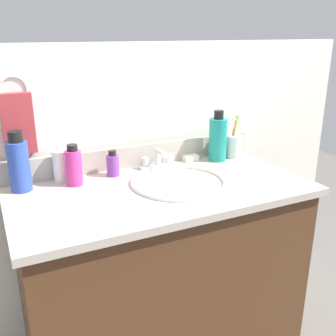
# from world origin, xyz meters

# --- Properties ---
(vanity_cabinet) EXTENTS (1.04, 0.50, 0.78)m
(vanity_cabinet) POSITION_xyz_m (0.00, 0.00, 0.39)
(vanity_cabinet) COLOR #4C2D19
(vanity_cabinet) RESTS_ON ground_plane
(countertop) EXTENTS (1.08, 0.54, 0.03)m
(countertop) POSITION_xyz_m (0.00, 0.00, 0.79)
(countertop) COLOR #B2A899
(countertop) RESTS_ON vanity_cabinet
(backsplash) EXTENTS (1.08, 0.02, 0.09)m
(backsplash) POSITION_xyz_m (0.00, 0.26, 0.85)
(backsplash) COLOR #B2A899
(backsplash) RESTS_ON countertop
(back_wall) EXTENTS (2.18, 0.04, 1.30)m
(back_wall) POSITION_xyz_m (0.00, 0.32, 0.65)
(back_wall) COLOR white
(back_wall) RESTS_ON ground_plane
(towel_ring) EXTENTS (0.10, 0.01, 0.10)m
(towel_ring) POSITION_xyz_m (-0.44, 0.30, 1.14)
(towel_ring) COLOR silver
(hand_towel) EXTENTS (0.11, 0.04, 0.22)m
(hand_towel) POSITION_xyz_m (-0.44, 0.28, 1.02)
(hand_towel) COLOR #A53338
(sink_basin) EXTENTS (0.37, 0.37, 0.11)m
(sink_basin) POSITION_xyz_m (0.08, 0.01, 0.77)
(sink_basin) COLOR white
(sink_basin) RESTS_ON countertop
(faucet) EXTENTS (0.16, 0.10, 0.08)m
(faucet) POSITION_xyz_m (0.08, 0.20, 0.83)
(faucet) COLOR silver
(faucet) RESTS_ON countertop
(bottle_shampoo_blue) EXTENTS (0.07, 0.07, 0.22)m
(bottle_shampoo_blue) POSITION_xyz_m (-0.46, 0.19, 0.90)
(bottle_shampoo_blue) COLOR #2D4CB2
(bottle_shampoo_blue) RESTS_ON countertop
(bottle_mouthwash_teal) EXTENTS (0.08, 0.08, 0.22)m
(bottle_mouthwash_teal) POSITION_xyz_m (0.35, 0.18, 0.90)
(bottle_mouthwash_teal) COLOR teal
(bottle_mouthwash_teal) RESTS_ON countertop
(bottle_lotion_white) EXTENTS (0.05, 0.05, 0.15)m
(bottle_lotion_white) POSITION_xyz_m (-0.32, 0.22, 0.87)
(bottle_lotion_white) COLOR white
(bottle_lotion_white) RESTS_ON countertop
(bottle_soap_pink) EXTENTS (0.06, 0.06, 0.15)m
(bottle_soap_pink) POSITION_xyz_m (-0.28, 0.16, 0.87)
(bottle_soap_pink) COLOR #D8338C
(bottle_soap_pink) RESTS_ON countertop
(bottle_cream_purple) EXTENTS (0.05, 0.05, 0.10)m
(bottle_cream_purple) POSITION_xyz_m (-0.12, 0.19, 0.85)
(bottle_cream_purple) COLOR #7A3899
(bottle_cream_purple) RESTS_ON countertop
(cup_white_ceramic) EXTENTS (0.07, 0.09, 0.19)m
(cup_white_ceramic) POSITION_xyz_m (0.44, 0.19, 0.86)
(cup_white_ceramic) COLOR white
(cup_white_ceramic) RESTS_ON countertop
(soap_bar) EXTENTS (0.06, 0.04, 0.02)m
(soap_bar) POSITION_xyz_m (0.24, 0.23, 0.82)
(soap_bar) COLOR white
(soap_bar) RESTS_ON countertop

